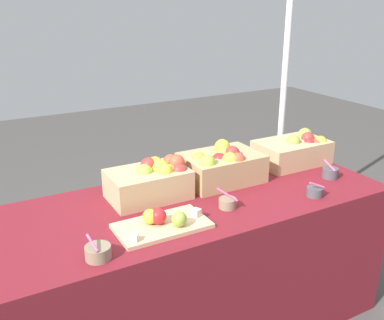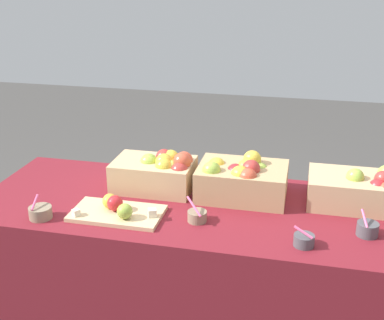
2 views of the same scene
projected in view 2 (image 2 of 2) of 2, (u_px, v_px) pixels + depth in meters
table at (187, 273)px, 2.41m from camera, size 1.90×0.76×0.74m
apple_crate_left at (359, 190)px, 2.23m from camera, size 0.41×0.26×0.19m
apple_crate_middle at (242, 179)px, 2.31m from camera, size 0.40×0.29×0.21m
apple_crate_right at (159, 171)px, 2.39m from camera, size 0.38×0.25×0.20m
cutting_board_front at (117, 210)px, 2.16m from camera, size 0.39×0.22×0.09m
sample_bowl_near at (367, 229)px, 2.00m from camera, size 0.09×0.09×0.10m
sample_bowl_mid at (40, 212)px, 2.14m from camera, size 0.10×0.10×0.09m
sample_bowl_far at (304, 240)px, 1.93m from camera, size 0.08×0.08×0.08m
sample_bowl_extra at (197, 216)px, 2.11m from camera, size 0.09×0.09×0.10m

